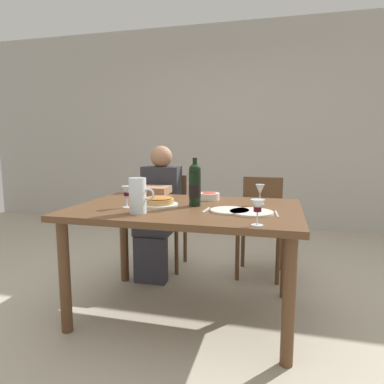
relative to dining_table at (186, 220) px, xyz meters
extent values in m
plane|color=#B2A893|center=(0.00, 0.00, -0.67)|extent=(8.00, 8.00, 0.00)
cube|color=#B2ADA3|center=(0.00, 2.69, 0.73)|extent=(8.00, 0.10, 2.80)
cube|color=brown|center=(0.00, 0.00, 0.07)|extent=(1.50, 1.00, 0.04)
cylinder|color=brown|center=(-0.67, -0.42, -0.31)|extent=(0.07, 0.07, 0.72)
cylinder|color=brown|center=(0.67, -0.42, -0.31)|extent=(0.07, 0.07, 0.72)
cylinder|color=brown|center=(-0.67, 0.42, -0.31)|extent=(0.07, 0.07, 0.72)
cylinder|color=brown|center=(0.67, 0.42, -0.31)|extent=(0.07, 0.07, 0.72)
cylinder|color=black|center=(0.05, 0.03, 0.21)|extent=(0.08, 0.08, 0.23)
sphere|color=black|center=(0.05, 0.03, 0.34)|extent=(0.08, 0.08, 0.08)
cylinder|color=black|center=(0.05, 0.03, 0.38)|extent=(0.03, 0.03, 0.07)
cylinder|color=black|center=(0.05, 0.03, 0.20)|extent=(0.08, 0.08, 0.08)
cylinder|color=silver|center=(-0.23, -0.28, 0.20)|extent=(0.11, 0.11, 0.22)
cylinder|color=silver|center=(-0.23, -0.28, 0.16)|extent=(0.10, 0.10, 0.13)
torus|color=silver|center=(-0.16, -0.28, 0.21)|extent=(0.07, 0.01, 0.07)
cylinder|color=silver|center=(-0.20, 0.00, 0.10)|extent=(0.27, 0.27, 0.01)
cylinder|color=#C18E47|center=(-0.20, 0.00, 0.12)|extent=(0.21, 0.21, 0.03)
ellipsoid|color=#9E6028|center=(-0.20, 0.00, 0.14)|extent=(0.19, 0.19, 0.02)
cylinder|color=silver|center=(0.10, 0.31, 0.12)|extent=(0.15, 0.15, 0.05)
ellipsoid|color=#B2382D|center=(0.10, 0.31, 0.14)|extent=(0.13, 0.13, 0.04)
cylinder|color=silver|center=(0.47, 0.21, 0.09)|extent=(0.06, 0.06, 0.00)
cylinder|color=silver|center=(0.47, 0.21, 0.13)|extent=(0.01, 0.01, 0.06)
cone|color=silver|center=(0.47, 0.21, 0.20)|extent=(0.06, 0.06, 0.07)
cylinder|color=silver|center=(0.50, -0.43, 0.09)|extent=(0.06, 0.06, 0.00)
cylinder|color=silver|center=(0.50, -0.43, 0.13)|extent=(0.01, 0.01, 0.07)
cone|color=silver|center=(0.50, -0.43, 0.20)|extent=(0.07, 0.07, 0.07)
cylinder|color=#470A14|center=(0.50, -0.43, 0.18)|extent=(0.04, 0.04, 0.02)
cylinder|color=silver|center=(-0.37, -0.13, 0.09)|extent=(0.06, 0.06, 0.00)
cylinder|color=silver|center=(-0.37, -0.13, 0.13)|extent=(0.01, 0.01, 0.07)
cone|color=silver|center=(-0.37, -0.13, 0.20)|extent=(0.07, 0.07, 0.07)
cylinder|color=#470A14|center=(-0.37, -0.13, 0.18)|extent=(0.04, 0.04, 0.02)
cylinder|color=silver|center=(0.31, -0.10, 0.10)|extent=(0.24, 0.24, 0.01)
cylinder|color=silver|center=(0.44, -0.12, 0.10)|extent=(0.27, 0.27, 0.01)
cube|color=silver|center=(0.16, -0.10, 0.09)|extent=(0.02, 0.16, 0.00)
cube|color=silver|center=(0.46, -0.10, 0.09)|extent=(0.04, 0.18, 0.00)
cube|color=silver|center=(0.59, -0.12, 0.09)|extent=(0.03, 0.18, 0.00)
cube|color=silver|center=(0.29, -0.12, 0.09)|extent=(0.03, 0.16, 0.00)
cube|color=brown|center=(-0.45, 0.82, -0.21)|extent=(0.42, 0.42, 0.02)
cube|color=brown|center=(-0.46, 1.00, 0.00)|extent=(0.36, 0.04, 0.40)
cylinder|color=brown|center=(-0.61, 0.64, -0.44)|extent=(0.04, 0.04, 0.45)
cylinder|color=brown|center=(-0.27, 0.66, -0.44)|extent=(0.04, 0.04, 0.45)
cylinder|color=brown|center=(-0.63, 0.98, -0.44)|extent=(0.04, 0.04, 0.45)
cylinder|color=brown|center=(-0.29, 1.00, -0.44)|extent=(0.04, 0.04, 0.45)
cube|color=#2D2D33|center=(-0.45, 0.78, 0.05)|extent=(0.35, 0.21, 0.50)
sphere|color=#9E7051|center=(-0.45, 0.78, 0.39)|extent=(0.20, 0.20, 0.20)
cube|color=#33333D|center=(-0.44, 0.59, -0.20)|extent=(0.32, 0.39, 0.14)
cube|color=#33333D|center=(-0.44, 0.44, -0.47)|extent=(0.28, 0.13, 0.40)
cube|color=#9E7051|center=(-0.44, 0.50, 0.12)|extent=(0.30, 0.25, 0.06)
cube|color=brown|center=(0.45, 0.83, -0.21)|extent=(0.42, 0.42, 0.02)
cube|color=brown|center=(0.46, 1.02, 0.00)|extent=(0.36, 0.04, 0.40)
cylinder|color=brown|center=(0.27, 0.67, -0.44)|extent=(0.04, 0.04, 0.45)
cylinder|color=brown|center=(0.61, 0.65, -0.44)|extent=(0.04, 0.04, 0.45)
cylinder|color=brown|center=(0.29, 1.01, -0.44)|extent=(0.04, 0.04, 0.45)
cylinder|color=brown|center=(0.63, 0.99, -0.44)|extent=(0.04, 0.04, 0.45)
camera|label=1|loc=(0.59, -2.17, 0.52)|focal=31.84mm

